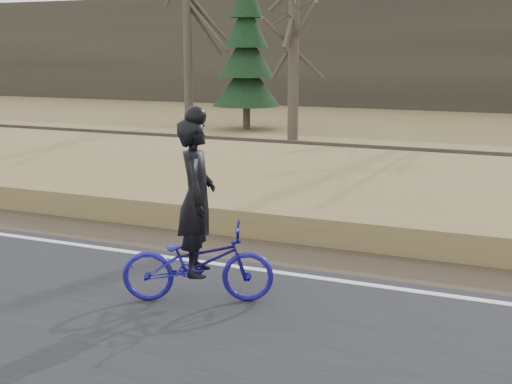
% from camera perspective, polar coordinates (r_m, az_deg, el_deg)
% --- Properties ---
extents(ground, '(120.00, 120.00, 0.00)m').
position_cam_1_polar(ground, '(11.74, -16.62, -4.34)').
color(ground, olive).
rests_on(ground, ground).
extents(edge_line, '(120.00, 0.12, 0.01)m').
position_cam_1_polar(edge_line, '(11.87, -16.01, -3.81)').
color(edge_line, silver).
rests_on(edge_line, road).
extents(shoulder, '(120.00, 1.60, 0.04)m').
position_cam_1_polar(shoulder, '(12.63, -13.08, -2.96)').
color(shoulder, '#473A2B').
rests_on(shoulder, ground).
extents(embankment, '(120.00, 5.00, 0.44)m').
position_cam_1_polar(embankment, '(15.01, -6.19, 0.32)').
color(embankment, olive).
rests_on(embankment, ground).
extents(ballast, '(120.00, 3.00, 0.45)m').
position_cam_1_polar(ballast, '(18.33, -0.17, 2.42)').
color(ballast, slate).
rests_on(ballast, ground).
extents(railroad, '(120.00, 2.40, 0.29)m').
position_cam_1_polar(railroad, '(18.29, -0.17, 3.36)').
color(railroad, black).
rests_on(railroad, ballast).
extents(treeline_backdrop, '(120.00, 4.00, 6.00)m').
position_cam_1_polar(treeline_backdrop, '(39.20, 13.53, 10.97)').
color(treeline_backdrop, '#383328').
rests_on(treeline_backdrop, ground).
extents(cyclist, '(1.94, 1.32, 2.38)m').
position_cam_1_polar(cyclist, '(8.62, -4.71, -3.81)').
color(cyclist, navy).
rests_on(cyclist, road).
extents(bare_tree_left, '(0.36, 0.36, 9.18)m').
position_cam_1_polar(bare_tree_left, '(29.68, -5.53, 14.25)').
color(bare_tree_left, '#494135').
rests_on(bare_tree_left, ground).
extents(bare_tree_near_left, '(0.36, 0.36, 6.11)m').
position_cam_1_polar(bare_tree_near_left, '(24.15, 3.02, 11.31)').
color(bare_tree_near_left, '#494135').
rests_on(bare_tree_near_left, ground).
extents(conifer, '(2.60, 2.60, 6.00)m').
position_cam_1_polar(conifer, '(27.70, -0.77, 10.89)').
color(conifer, '#494135').
rests_on(conifer, ground).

